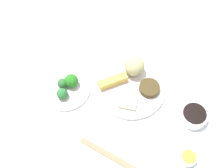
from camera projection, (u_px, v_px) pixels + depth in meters
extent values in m
cube|color=white|center=(135.00, 91.00, 1.12)|extent=(2.20, 2.20, 0.02)
cylinder|color=white|center=(131.00, 87.00, 1.11)|extent=(0.28, 0.28, 0.02)
sphere|color=tan|center=(134.00, 66.00, 1.10)|extent=(0.08, 0.08, 0.08)
cube|color=gold|center=(113.00, 81.00, 1.10)|extent=(0.05, 0.12, 0.03)
cube|color=beige|center=(128.00, 101.00, 1.06)|extent=(0.09, 0.09, 0.02)
cylinder|color=#3D3015|center=(149.00, 88.00, 1.08)|extent=(0.08, 0.08, 0.02)
cylinder|color=white|center=(66.00, 89.00, 1.11)|extent=(0.20, 0.20, 0.01)
sphere|color=#24741D|center=(71.00, 81.00, 1.09)|extent=(0.05, 0.05, 0.05)
sphere|color=#2A6B32|center=(62.00, 94.00, 1.06)|extent=(0.04, 0.04, 0.04)
sphere|color=#2C6331|center=(62.00, 83.00, 1.09)|extent=(0.04, 0.04, 0.04)
cylinder|color=white|center=(193.00, 116.00, 1.03)|extent=(0.11, 0.11, 0.04)
cylinder|color=black|center=(195.00, 113.00, 1.02)|extent=(0.09, 0.09, 0.00)
cylinder|color=white|center=(188.00, 158.00, 0.96)|extent=(0.06, 0.06, 0.02)
cylinder|color=gold|center=(189.00, 157.00, 0.95)|extent=(0.05, 0.05, 0.00)
cube|color=#9E7250|center=(110.00, 155.00, 0.97)|extent=(0.18, 0.19, 0.01)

